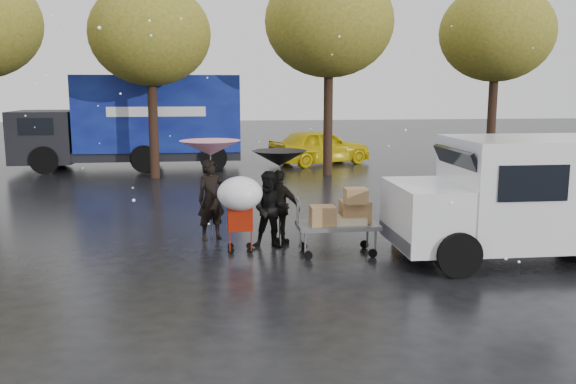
{
  "coord_description": "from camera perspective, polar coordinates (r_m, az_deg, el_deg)",
  "views": [
    {
      "loc": [
        -1.42,
        -11.07,
        3.11
      ],
      "look_at": [
        0.02,
        1.0,
        0.99
      ],
      "focal_mm": 38.0,
      "sensor_mm": 36.0,
      "label": 1
    }
  ],
  "objects": [
    {
      "name": "umbrella_black",
      "position": [
        11.85,
        -0.8,
        3.16
      ],
      "size": [
        1.07,
        1.07,
        1.87
      ],
      "color": "#4C4C4C",
      "rests_on": "ground"
    },
    {
      "name": "ground",
      "position": [
        11.58,
        0.49,
        -5.67
      ],
      "size": [
        90.0,
        90.0,
        0.0
      ],
      "primitive_type": "plane",
      "color": "black",
      "rests_on": "ground"
    },
    {
      "name": "box_ground_far",
      "position": [
        12.46,
        11.75,
        -3.99
      ],
      "size": [
        0.5,
        0.45,
        0.32
      ],
      "primitive_type": "cube",
      "rotation": [
        0.0,
        0.0,
        -0.36
      ],
      "color": "olive",
      "rests_on": "ground"
    },
    {
      "name": "person_middle",
      "position": [
        11.75,
        -1.62,
        -1.68
      ],
      "size": [
        0.81,
        0.67,
        1.5
      ],
      "primitive_type": "imported",
      "rotation": [
        0.0,
        0.0,
        -0.15
      ],
      "color": "black",
      "rests_on": "ground"
    },
    {
      "name": "shopping_cart",
      "position": [
        11.31,
        -4.52,
        -0.54
      ],
      "size": [
        0.84,
        0.84,
        1.46
      ],
      "color": "#9D1C08",
      "rests_on": "ground"
    },
    {
      "name": "yellow_taxi",
      "position": [
        24.53,
        3.01,
        4.28
      ],
      "size": [
        4.51,
        3.18,
        1.43
      ],
      "primitive_type": "imported",
      "rotation": [
        0.0,
        0.0,
        1.97
      ],
      "color": "yellow",
      "rests_on": "ground"
    },
    {
      "name": "umbrella_pink",
      "position": [
        12.36,
        -7.29,
        4.1
      ],
      "size": [
        1.23,
        1.23,
        2.03
      ],
      "color": "#4C4C4C",
      "rests_on": "ground"
    },
    {
      "name": "blue_truck",
      "position": [
        23.84,
        -13.91,
        6.36
      ],
      "size": [
        8.3,
        2.6,
        3.5
      ],
      "color": "#0B0D5F",
      "rests_on": "ground"
    },
    {
      "name": "box_ground_near",
      "position": [
        12.39,
        11.3,
        -3.67
      ],
      "size": [
        0.66,
        0.59,
        0.49
      ],
      "primitive_type": "cube",
      "rotation": [
        0.0,
        0.0,
        0.35
      ],
      "color": "olive",
      "rests_on": "ground"
    },
    {
      "name": "person_black",
      "position": [
        12.01,
        -0.79,
        -1.46
      ],
      "size": [
        0.93,
        0.78,
        1.49
      ],
      "primitive_type": "imported",
      "rotation": [
        0.0,
        0.0,
        2.56
      ],
      "color": "black",
      "rests_on": "ground"
    },
    {
      "name": "white_van",
      "position": [
        11.88,
        22.16,
        -0.28
      ],
      "size": [
        4.91,
        2.18,
        2.2
      ],
      "color": "white",
      "rests_on": "ground"
    },
    {
      "name": "vendor_cart",
      "position": [
        11.36,
        5.08,
        -2.25
      ],
      "size": [
        1.52,
        0.8,
        1.27
      ],
      "color": "slate",
      "rests_on": "ground"
    },
    {
      "name": "person_pink",
      "position": [
        12.51,
        -7.18,
        -0.73
      ],
      "size": [
        0.7,
        0.58,
        1.64
      ],
      "primitive_type": "imported",
      "rotation": [
        0.0,
        0.0,
        0.37
      ],
      "color": "black",
      "rests_on": "ground"
    },
    {
      "name": "tree_row",
      "position": [
        21.18,
        -4.33,
        15.05
      ],
      "size": [
        21.6,
        4.4,
        7.12
      ],
      "color": "black",
      "rests_on": "ground"
    }
  ]
}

